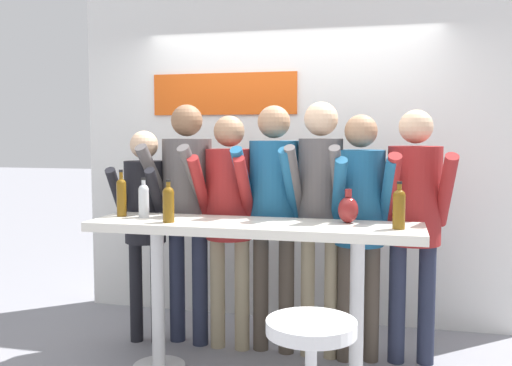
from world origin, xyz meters
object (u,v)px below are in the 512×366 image
object	(u,v)px
person_center	(273,200)
person_right	(360,209)
bar_stool	(311,364)
wine_bottle_3	(121,195)
decorative_vase	(348,209)
person_center_left	(229,205)
person_left	(187,196)
wine_bottle_1	(144,199)
wine_bottle_2	(168,202)
tasting_table	(253,251)
person_far_right	(414,208)
wine_bottle_0	(399,207)
person_far_left	(145,211)
person_center_right	(320,197)

from	to	relation	value
person_center	person_right	size ratio (longest dim) A/B	1.04
bar_stool	wine_bottle_3	distance (m)	1.83
person_center	decorative_vase	size ratio (longest dim) A/B	8.28
person_center	wine_bottle_3	world-z (taller)	person_center
bar_stool	person_center_left	xyz separation A→B (m)	(-0.80, 1.26, 0.63)
person_left	person_right	bearing A→B (deg)	9.04
wine_bottle_1	wine_bottle_2	distance (m)	0.30
person_right	decorative_vase	world-z (taller)	person_right
tasting_table	bar_stool	size ratio (longest dim) A/B	3.14
person_center_left	person_far_right	distance (m)	1.32
person_right	person_center	bearing A→B (deg)	166.28
person_far_right	wine_bottle_0	distance (m)	0.56
person_far_left	wine_bottle_1	world-z (taller)	person_far_left
person_left	person_center_right	world-z (taller)	person_center_right
person_center_left	wine_bottle_3	world-z (taller)	person_center_left
person_left	person_center	bearing A→B (deg)	9.88
decorative_vase	person_far_right	bearing A→B (deg)	42.03
person_left	wine_bottle_1	bearing A→B (deg)	-95.66
person_far_left	person_center_right	size ratio (longest dim) A/B	0.89
bar_stool	person_left	size ratio (longest dim) A/B	0.38
person_left	wine_bottle_1	distance (m)	0.48
person_right	person_far_right	xyz separation A→B (m)	(0.37, 0.05, 0.01)
person_far_left	decorative_vase	size ratio (longest dim) A/B	7.46
person_far_right	wine_bottle_2	world-z (taller)	person_far_right
person_center_left	person_far_right	world-z (taller)	person_far_right
person_center	person_left	bearing A→B (deg)	-177.00
tasting_table	wine_bottle_3	distance (m)	1.01
bar_stool	person_left	bearing A→B (deg)	131.40
tasting_table	decorative_vase	size ratio (longest dim) A/B	9.84
person_right	wine_bottle_2	world-z (taller)	person_right
wine_bottle_0	bar_stool	bearing A→B (deg)	-119.38
person_center	wine_bottle_0	size ratio (longest dim) A/B	6.31
person_far_left	person_center	bearing A→B (deg)	-2.17
person_center	decorative_vase	xyz separation A→B (m)	(0.57, -0.36, -0.00)
person_left	person_far_right	bearing A→B (deg)	11.33
tasting_table	wine_bottle_3	world-z (taller)	wine_bottle_3
person_center_left	bar_stool	bearing A→B (deg)	-56.93
tasting_table	person_far_left	xyz separation A→B (m)	(-0.97, 0.45, 0.17)
person_far_left	person_far_right	distance (m)	1.99
bar_stool	decorative_vase	size ratio (longest dim) A/B	3.13
wine_bottle_1	wine_bottle_3	bearing A→B (deg)	177.29
wine_bottle_0	wine_bottle_1	bearing A→B (deg)	177.03
bar_stool	person_right	bearing A→B (deg)	82.65
person_far_left	person_left	size ratio (longest dim) A/B	0.89
person_far_left	person_right	distance (m)	1.62
person_right	wine_bottle_3	xyz separation A→B (m)	(-1.61, -0.40, 0.10)
person_center	decorative_vase	world-z (taller)	person_center
person_center	wine_bottle_0	distance (m)	1.03
person_far_right	wine_bottle_1	xyz separation A→B (m)	(-1.81, -0.46, 0.06)
person_center_right	wine_bottle_1	bearing A→B (deg)	-157.47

